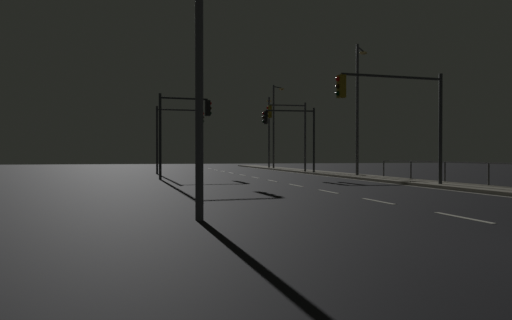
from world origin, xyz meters
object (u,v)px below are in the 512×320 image
traffic_light_far_center (394,103)px  street_lamp_across_street (269,126)px  traffic_light_mid_left (183,120)px  traffic_light_mid_right (289,123)px  traffic_light_overhead_east (291,126)px  street_lamp_corner (275,119)px  street_lamp_median (358,98)px  traffic_light_near_left (178,127)px  street_lamp_mid_block (193,9)px

traffic_light_far_center → street_lamp_across_street: size_ratio=0.73×
traffic_light_mid_left → street_lamp_across_street: size_ratio=0.70×
traffic_light_mid_right → traffic_light_overhead_east: (-0.45, -1.80, -0.36)m
traffic_light_overhead_east → street_lamp_corner: size_ratio=0.58×
street_lamp_corner → street_lamp_across_street: street_lamp_corner is taller
traffic_light_overhead_east → street_lamp_across_street: 13.71m
traffic_light_overhead_east → street_lamp_median: 6.16m
traffic_light_mid_right → street_lamp_across_street: 11.85m
traffic_light_far_center → street_lamp_median: bearing=72.5°
traffic_light_mid_right → street_lamp_across_street: street_lamp_across_street is taller
traffic_light_near_left → street_lamp_across_street: size_ratio=0.71×
street_lamp_corner → street_lamp_across_street: bearing=100.0°
traffic_light_far_center → traffic_light_mid_right: size_ratio=0.97×
street_lamp_corner → street_lamp_mid_block: 37.74m
traffic_light_mid_left → street_lamp_median: (11.34, 0.02, 1.61)m
traffic_light_overhead_east → street_lamp_median: (2.97, -5.16, 1.58)m
street_lamp_median → traffic_light_overhead_east: bearing=119.9°
street_lamp_corner → traffic_light_overhead_east: bearing=-100.7°
traffic_light_mid_left → street_lamp_mid_block: size_ratio=0.65×
traffic_light_mid_left → traffic_light_overhead_east: 9.84m
traffic_light_far_center → street_lamp_median: size_ratio=0.62×
traffic_light_near_left → street_lamp_mid_block: street_lamp_mid_block is taller
street_lamp_median → traffic_light_near_left: bearing=143.2°
traffic_light_mid_right → street_lamp_corner: (1.85, 10.37, 1.09)m
traffic_light_far_center → traffic_light_overhead_east: size_ratio=1.09×
traffic_light_mid_right → traffic_light_near_left: (-8.46, 1.27, -0.31)m
street_lamp_across_street → street_lamp_median: bearing=-87.2°
traffic_light_far_center → street_lamp_median: 10.63m
traffic_light_mid_left → street_lamp_across_street: (10.43, 18.70, 0.93)m
street_lamp_median → street_lamp_mid_block: bearing=-124.8°
street_lamp_across_street → traffic_light_mid_right: bearing=-97.8°
traffic_light_mid_right → street_lamp_across_street: bearing=82.2°
traffic_light_far_center → traffic_light_mid_right: bearing=87.8°
traffic_light_far_center → street_lamp_corner: 27.52m
traffic_light_near_left → traffic_light_overhead_east: bearing=-20.9°
street_lamp_corner → traffic_light_mid_right: bearing=-100.1°
traffic_light_mid_left → street_lamp_corner: (10.67, 17.35, 1.48)m
traffic_light_mid_left → street_lamp_median: size_ratio=0.60×
traffic_light_overhead_east → street_lamp_corner: street_lamp_corner is taller
street_lamp_median → traffic_light_far_center: bearing=-107.5°
traffic_light_mid_right → street_lamp_mid_block: (-10.26, -25.37, 0.67)m
traffic_light_overhead_east → street_lamp_across_street: bearing=81.3°
traffic_light_far_center → traffic_light_overhead_east: bearing=89.3°
street_lamp_median → street_lamp_mid_block: (-12.79, -18.41, -0.55)m
traffic_light_mid_right → street_lamp_median: street_lamp_median is taller
traffic_light_far_center → traffic_light_near_left: 19.87m
street_lamp_across_street → traffic_light_near_left: bearing=-133.9°
traffic_light_mid_right → traffic_light_far_center: bearing=-92.2°
traffic_light_far_center → traffic_light_mid_left: traffic_light_far_center is taller
traffic_light_far_center → traffic_light_mid_right: traffic_light_mid_right is taller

